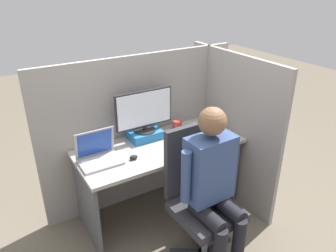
% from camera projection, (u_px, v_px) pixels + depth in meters
% --- Properties ---
extents(ground_plane, '(12.00, 12.00, 0.00)m').
position_uv_depth(ground_plane, '(178.00, 230.00, 2.91)').
color(ground_plane, '#665B4C').
extents(cubicle_panel_back, '(1.96, 0.05, 1.44)m').
position_uv_depth(cubicle_panel_back, '(142.00, 130.00, 3.11)').
color(cubicle_panel_back, gray).
rests_on(cubicle_panel_back, ground).
extents(cubicle_panel_right, '(0.04, 1.25, 1.44)m').
position_uv_depth(cubicle_panel_right, '(231.00, 128.00, 3.15)').
color(cubicle_panel_right, gray).
rests_on(cubicle_panel_right, ground).
extents(desk, '(1.46, 0.62, 0.71)m').
position_uv_depth(desk, '(160.00, 162.00, 2.93)').
color(desk, '#9E9993').
rests_on(desk, ground).
extents(paper_box, '(0.29, 0.20, 0.08)m').
position_uv_depth(paper_box, '(145.00, 135.00, 2.95)').
color(paper_box, '#236BAD').
rests_on(paper_box, desk).
extents(monitor, '(0.54, 0.19, 0.37)m').
position_uv_depth(monitor, '(144.00, 111.00, 2.85)').
color(monitor, '#232328').
rests_on(monitor, paper_box).
extents(laptop, '(0.32, 0.24, 0.25)m').
position_uv_depth(laptop, '(99.00, 156.00, 2.59)').
color(laptop, '#99999E').
rests_on(laptop, desk).
extents(mouse, '(0.07, 0.05, 0.04)m').
position_uv_depth(mouse, '(134.00, 157.00, 2.63)').
color(mouse, black).
rests_on(mouse, desk).
extents(stapler, '(0.05, 0.12, 0.04)m').
position_uv_depth(stapler, '(217.00, 125.00, 3.18)').
color(stapler, '#2D2D33').
rests_on(stapler, desk).
extents(carrot_toy, '(0.05, 0.13, 0.05)m').
position_uv_depth(carrot_toy, '(192.00, 142.00, 2.86)').
color(carrot_toy, orange).
rests_on(carrot_toy, desk).
extents(office_chair, '(0.52, 0.56, 1.05)m').
position_uv_depth(office_chair, '(199.00, 194.00, 2.52)').
color(office_chair, '#2D2D33').
rests_on(office_chair, ground).
extents(person, '(0.48, 0.43, 1.28)m').
position_uv_depth(person, '(214.00, 181.00, 2.30)').
color(person, black).
rests_on(person, ground).
extents(coffee_mug, '(0.09, 0.09, 0.08)m').
position_uv_depth(coffee_mug, '(177.00, 125.00, 3.14)').
color(coffee_mug, '#A3332D').
rests_on(coffee_mug, desk).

